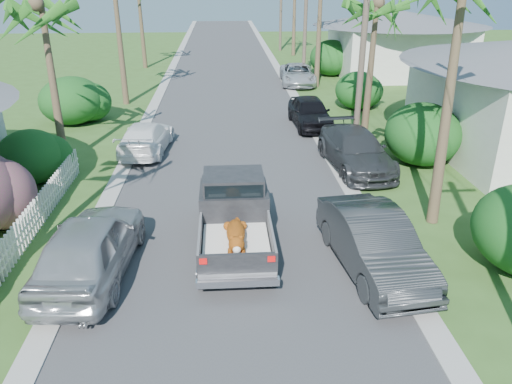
{
  "coord_description": "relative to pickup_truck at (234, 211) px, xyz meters",
  "views": [
    {
      "loc": [
        -0.23,
        -7.87,
        7.3
      ],
      "look_at": [
        0.66,
        5.36,
        1.4
      ],
      "focal_mm": 35.0,
      "sensor_mm": 36.0,
      "label": 1
    }
  ],
  "objects": [
    {
      "name": "ground",
      "position": [
        -0.01,
        -4.92,
        -1.01
      ],
      "size": [
        120.0,
        120.0,
        0.0
      ],
      "primitive_type": "plane",
      "color": "#375A21",
      "rests_on": "ground"
    },
    {
      "name": "road",
      "position": [
        -0.01,
        20.08,
        -1.0
      ],
      "size": [
        8.0,
        100.0,
        0.02
      ],
      "primitive_type": "cube",
      "color": "#38383A",
      "rests_on": "ground"
    },
    {
      "name": "curb_left",
      "position": [
        -4.31,
        20.08,
        -0.98
      ],
      "size": [
        0.6,
        100.0,
        0.06
      ],
      "primitive_type": "cube",
      "color": "#A5A39E",
      "rests_on": "ground"
    },
    {
      "name": "curb_right",
      "position": [
        4.29,
        20.08,
        -0.98
      ],
      "size": [
        0.6,
        100.0,
        0.06
      ],
      "primitive_type": "cube",
      "color": "#A5A39E",
      "rests_on": "ground"
    },
    {
      "name": "pickup_truck",
      "position": [
        0.0,
        0.0,
        0.0
      ],
      "size": [
        1.98,
        5.12,
        2.06
      ],
      "color": "black",
      "rests_on": "ground"
    },
    {
      "name": "parked_car_rn",
      "position": [
        3.59,
        -1.68,
        -0.23
      ],
      "size": [
        2.24,
        4.92,
        1.57
      ],
      "primitive_type": "imported",
      "rotation": [
        0.0,
        0.0,
        0.13
      ],
      "color": "#2A2D2E",
      "rests_on": "ground"
    },
    {
      "name": "parked_car_rm",
      "position": [
        4.99,
        5.71,
        -0.27
      ],
      "size": [
        2.56,
        5.3,
        1.49
      ],
      "primitive_type": "imported",
      "rotation": [
        0.0,
        0.0,
        0.09
      ],
      "color": "#2F3235",
      "rests_on": "ground"
    },
    {
      "name": "parked_car_rf",
      "position": [
        4.14,
        11.6,
        -0.27
      ],
      "size": [
        1.97,
        4.45,
        1.49
      ],
      "primitive_type": "imported",
      "rotation": [
        0.0,
        0.0,
        0.05
      ],
      "color": "black",
      "rests_on": "ground"
    },
    {
      "name": "parked_car_rd",
      "position": [
        4.99,
        21.9,
        -0.33
      ],
      "size": [
        2.54,
        5.04,
        1.37
      ],
      "primitive_type": "imported",
      "rotation": [
        0.0,
        0.0,
        -0.05
      ],
      "color": "silver",
      "rests_on": "ground"
    },
    {
      "name": "parked_car_ln",
      "position": [
        -3.72,
        -1.47,
        -0.17
      ],
      "size": [
        2.33,
        5.08,
        1.69
      ],
      "primitive_type": "imported",
      "rotation": [
        0.0,
        0.0,
        3.07
      ],
      "color": "#A8ABAF",
      "rests_on": "ground"
    },
    {
      "name": "parked_car_lf",
      "position": [
        -3.61,
        8.23,
        -0.36
      ],
      "size": [
        2.22,
        4.64,
        1.31
      ],
      "primitive_type": "imported",
      "rotation": [
        0.0,
        0.0,
        3.05
      ],
      "color": "white",
      "rests_on": "ground"
    },
    {
      "name": "palm_l_b",
      "position": [
        -6.81,
        7.08,
        5.14
      ],
      "size": [
        4.4,
        4.4,
        7.4
      ],
      "color": "brown",
      "rests_on": "ground"
    },
    {
      "name": "palm_r_b",
      "position": [
        6.59,
        10.08,
        4.94
      ],
      "size": [
        4.4,
        4.4,
        7.2
      ],
      "color": "brown",
      "rests_on": "ground"
    },
    {
      "name": "shrub_l_c",
      "position": [
        -7.41,
        5.08,
        -0.01
      ],
      "size": [
        2.4,
        2.64,
        2.0
      ],
      "primitive_type": "ellipsoid",
      "color": "#154C1E",
      "rests_on": "ground"
    },
    {
      "name": "shrub_l_d",
      "position": [
        -8.01,
        13.08,
        0.19
      ],
      "size": [
        3.2,
        3.52,
        2.4
      ],
      "primitive_type": "ellipsoid",
      "color": "#154C1E",
      "rests_on": "ground"
    },
    {
      "name": "shrub_r_b",
      "position": [
        7.79,
        6.08,
        0.24
      ],
      "size": [
        3.0,
        3.3,
        2.5
      ],
      "primitive_type": "ellipsoid",
      "color": "#154C1E",
      "rests_on": "ground"
    },
    {
      "name": "shrub_r_c",
      "position": [
        7.49,
        15.08,
        0.04
      ],
      "size": [
        2.6,
        2.86,
        2.1
      ],
      "primitive_type": "ellipsoid",
      "color": "#154C1E",
      "rests_on": "ground"
    },
    {
      "name": "shrub_r_d",
      "position": [
        7.99,
        25.08,
        0.29
      ],
      "size": [
        3.2,
        3.52,
        2.6
      ],
      "primitive_type": "ellipsoid",
      "color": "#154C1E",
      "rests_on": "ground"
    },
    {
      "name": "picket_fence",
      "position": [
        -6.01,
        0.58,
        -0.51
      ],
      "size": [
        0.1,
        11.0,
        1.0
      ],
      "primitive_type": "cube",
      "color": "white",
      "rests_on": "ground"
    },
    {
      "name": "house_right_far",
      "position": [
        12.99,
        25.08,
        1.11
      ],
      "size": [
        9.0,
        8.0,
        4.6
      ],
      "color": "silver",
      "rests_on": "ground"
    },
    {
      "name": "utility_pole_b",
      "position": [
        5.59,
        8.08,
        3.59
      ],
      "size": [
        1.6,
        0.26,
        9.0
      ],
      "color": "brown",
      "rests_on": "ground"
    },
    {
      "name": "utility_pole_c",
      "position": [
        5.59,
        23.08,
        3.59
      ],
      "size": [
        1.6,
        0.26,
        9.0
      ],
      "color": "brown",
      "rests_on": "ground"
    },
    {
      "name": "utility_pole_d",
      "position": [
        5.59,
        38.08,
        3.59
      ],
      "size": [
        1.6,
        0.26,
        9.0
      ],
      "color": "brown",
      "rests_on": "ground"
    }
  ]
}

